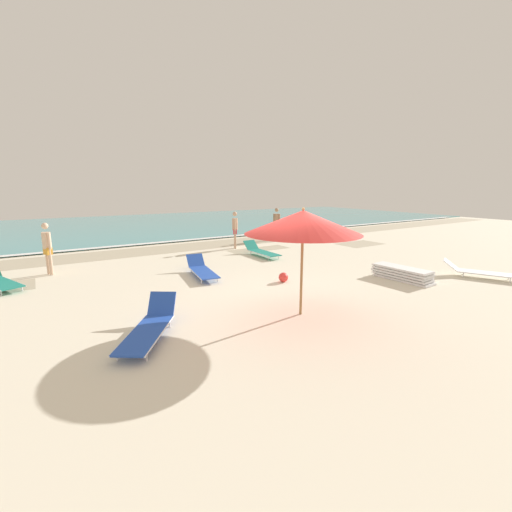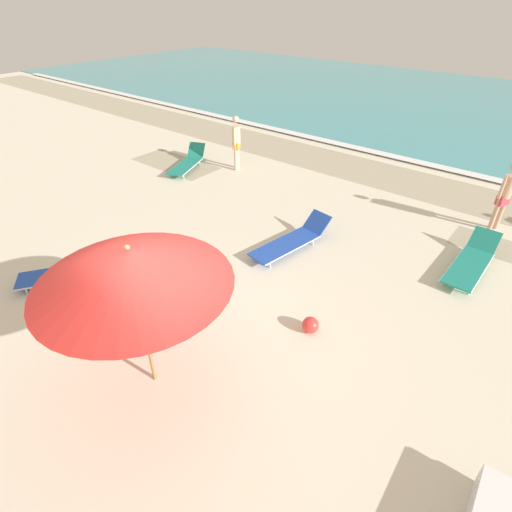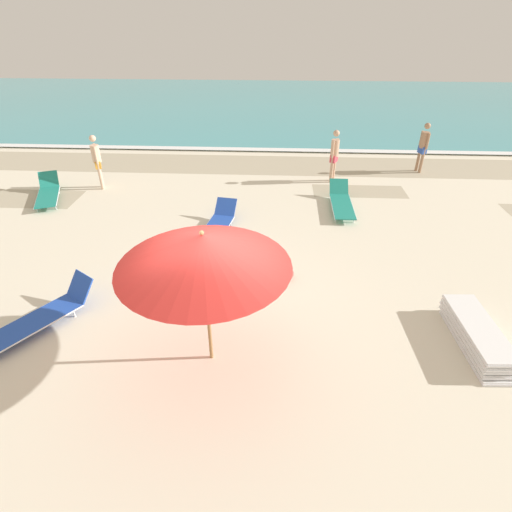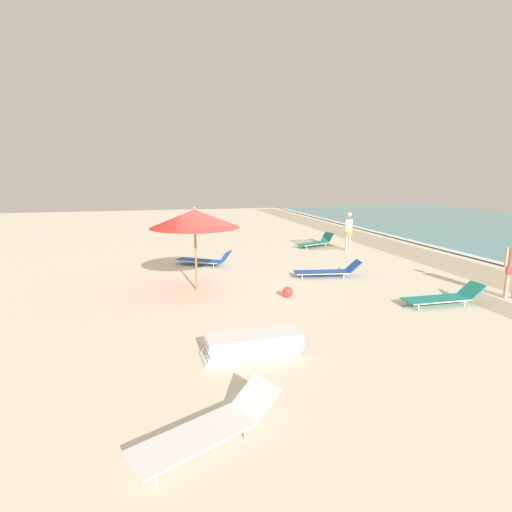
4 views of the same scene
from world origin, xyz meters
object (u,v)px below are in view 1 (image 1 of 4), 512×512
Objects in this scene: beach_umbrella at (303,222)px; beachgoer_wading_adult at (235,228)px; beachgoer_shoreline_child at (277,222)px; lounger_stack at (402,273)px; sun_lounger_under_umbrella at (261,251)px; beach_ball at (283,277)px; sun_lounger_near_water_left at (478,271)px; sun_lounger_mid_beach_solo at (149,327)px; beachgoer_strolling_adult at (47,246)px; sun_lounger_near_water_right at (202,270)px.

beach_umbrella reaches higher than beachgoer_wading_adult.
beachgoer_shoreline_child is at bearing -41.95° from beachgoer_wading_adult.
lounger_stack is 5.88m from sun_lounger_under_umbrella.
beachgoer_wading_adult is 5.84× the size of beach_ball.
sun_lounger_near_water_left is at bearing -126.56° from beachgoer_wading_adult.
sun_lounger_under_umbrella is at bearing 75.45° from sun_lounger_mid_beach_solo.
sun_lounger_under_umbrella is 1.24× the size of beachgoer_strolling_adult.
beach_ball is at bearing 54.95° from sun_lounger_mid_beach_solo.
sun_lounger_mid_beach_solo is 1.22× the size of beachgoer_strolling_adult.
sun_lounger_near_water_left is (7.06, -0.58, -1.95)m from beach_umbrella.
sun_lounger_mid_beach_solo is 13.12m from beachgoer_shoreline_child.
beachgoer_wading_adult is (-4.09, 9.03, 0.79)m from sun_lounger_near_water_left.
sun_lounger_near_water_right is at bearing -152.99° from sun_lounger_under_umbrella.
beachgoer_wading_adult reaches higher than sun_lounger_near_water_right.
sun_lounger_near_water_right is 1.30× the size of beachgoer_shoreline_child.
beachgoer_strolling_adult reaches higher than sun_lounger_near_water_right.
beach_umbrella is 1.14× the size of sun_lounger_near_water_right.
beachgoer_wading_adult and beachgoer_shoreline_child have the same top height.
sun_lounger_near_water_right is 2.78m from beach_ball.
beach_ball is at bearing 148.81° from lounger_stack.
sun_lounger_mid_beach_solo reaches higher than sun_lounger_under_umbrella.
beachgoer_shoreline_child is at bearing 77.10° from sun_lounger_mid_beach_solo.
sun_lounger_under_umbrella is at bearing 95.19° from sun_lounger_near_water_left.
beach_umbrella is 11.49m from beachgoer_shoreline_child.
beach_umbrella is 1.35× the size of lounger_stack.
sun_lounger_near_water_right is (-0.52, 4.49, -1.95)m from beach_umbrella.
beach_umbrella is 7.35m from sun_lounger_near_water_left.
lounger_stack is 9.16m from beachgoer_shoreline_child.
sun_lounger_mid_beach_solo is (-2.82, -3.84, 0.01)m from sun_lounger_near_water_right.
sun_lounger_under_umbrella is at bearing -149.88° from beachgoer_wading_adult.
beachgoer_shoreline_child is 8.72m from beach_ball.
beach_umbrella reaches higher than beachgoer_strolling_adult.
lounger_stack is 1.11× the size of beachgoer_wading_adult.
beachgoer_shoreline_child is (3.24, 3.35, 0.79)m from sun_lounger_under_umbrella.
beachgoer_strolling_adult is at bearing 140.75° from beach_ball.
sun_lounger_near_water_left is 0.99× the size of sun_lounger_mid_beach_solo.
beachgoer_wading_adult reaches higher than sun_lounger_under_umbrella.
beach_ball is at bearing -166.18° from beachgoer_wading_adult.
beach_ball is at bearing 61.25° from beach_umbrella.
beach_ball is (-4.92, -7.15, -0.85)m from beachgoer_shoreline_child.
beach_umbrella is at bearing 149.71° from sun_lounger_near_water_left.
beachgoer_shoreline_child is 11.25m from beachgoer_strolling_adult.
sun_lounger_near_water_right is (-3.53, -1.73, 0.00)m from sun_lounger_under_umbrella.
lounger_stack is at bearing 31.44° from beachgoer_strolling_adult.
sun_lounger_near_water_right is 5.24m from beachgoer_strolling_adult.
sun_lounger_near_water_right is 4.77m from sun_lounger_mid_beach_solo.
beachgoer_strolling_adult is at bearing 141.69° from lounger_stack.
beachgoer_shoreline_child is at bearing 55.46° from beach_ball.
beach_umbrella is at bearing -74.21° from sun_lounger_near_water_right.
beach_umbrella is 3.91m from sun_lounger_mid_beach_solo.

